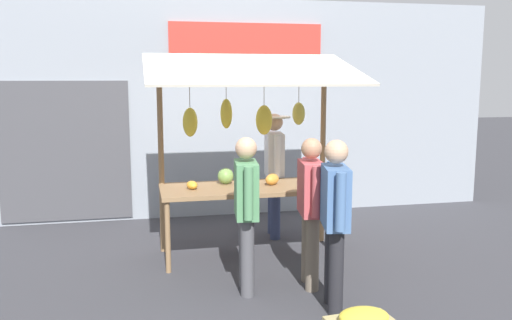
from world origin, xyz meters
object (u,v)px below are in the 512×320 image
market_stall (249,133)px  vendor_with_sunhat (274,164)px  shopper_with_ponytail (246,204)px  shopper_in_striped_shirt (311,202)px  shopper_in_grey_tee (335,213)px

market_stall → vendor_with_sunhat: (-0.49, -0.71, -0.51)m
shopper_with_ponytail → shopper_in_striped_shirt: size_ratio=1.02×
shopper_with_ponytail → shopper_in_striped_shirt: bearing=-83.3°
shopper_with_ponytail → shopper_in_grey_tee: bearing=-122.4°
shopper_in_striped_shirt → shopper_in_grey_tee: bearing=-168.0°
shopper_with_ponytail → shopper_in_striped_shirt: 0.69m
market_stall → shopper_in_grey_tee: bearing=104.9°
vendor_with_sunhat → shopper_in_striped_shirt: (0.07, 1.86, -0.11)m
shopper_in_grey_tee → vendor_with_sunhat: bearing=11.0°
shopper_in_grey_tee → shopper_with_ponytail: bearing=62.5°
vendor_with_sunhat → shopper_with_ponytail: size_ratio=1.06×
market_stall → shopper_in_striped_shirt: market_stall is taller
shopper_with_ponytail → market_stall: bearing=-6.4°
vendor_with_sunhat → shopper_in_grey_tee: (0.03, 2.45, -0.08)m
shopper_in_striped_shirt → market_stall: bearing=27.9°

